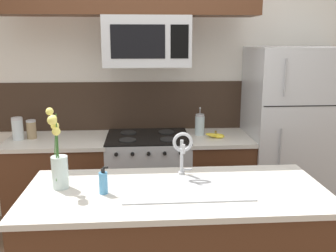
{
  "coord_description": "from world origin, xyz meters",
  "views": [
    {
      "loc": [
        -0.05,
        -2.46,
        1.79
      ],
      "look_at": [
        0.14,
        0.27,
        1.16
      ],
      "focal_mm": 40.0,
      "sensor_mm": 36.0,
      "label": 1
    }
  ],
  "objects_px": {
    "storage_jar_medium": "(31,129)",
    "sink_faucet": "(183,148)",
    "dish_soap_bottle": "(103,182)",
    "flower_vase": "(59,164)",
    "french_press": "(200,125)",
    "banana_bunch": "(216,135)",
    "storage_jar_tall": "(18,129)",
    "refrigerator": "(293,138)",
    "stove_range": "(148,183)",
    "microwave": "(147,42)"
  },
  "relations": [
    {
      "from": "stove_range",
      "to": "storage_jar_medium",
      "type": "height_order",
      "value": "storage_jar_medium"
    },
    {
      "from": "stove_range",
      "to": "microwave",
      "type": "relative_size",
      "value": 1.25
    },
    {
      "from": "banana_bunch",
      "to": "sink_faucet",
      "type": "height_order",
      "value": "sink_faucet"
    },
    {
      "from": "flower_vase",
      "to": "storage_jar_tall",
      "type": "bearing_deg",
      "value": 117.52
    },
    {
      "from": "microwave",
      "to": "storage_jar_medium",
      "type": "height_order",
      "value": "microwave"
    },
    {
      "from": "refrigerator",
      "to": "storage_jar_medium",
      "type": "xyz_separation_m",
      "value": [
        -2.46,
        0.02,
        0.13
      ]
    },
    {
      "from": "refrigerator",
      "to": "french_press",
      "type": "height_order",
      "value": "refrigerator"
    },
    {
      "from": "microwave",
      "to": "french_press",
      "type": "height_order",
      "value": "microwave"
    },
    {
      "from": "storage_jar_medium",
      "to": "french_press",
      "type": "xyz_separation_m",
      "value": [
        1.56,
        0.02,
        0.01
      ]
    },
    {
      "from": "stove_range",
      "to": "microwave",
      "type": "bearing_deg",
      "value": -89.84
    },
    {
      "from": "dish_soap_bottle",
      "to": "flower_vase",
      "type": "xyz_separation_m",
      "value": [
        -0.27,
        0.1,
        0.08
      ]
    },
    {
      "from": "sink_faucet",
      "to": "stove_range",
      "type": "bearing_deg",
      "value": 101.33
    },
    {
      "from": "microwave",
      "to": "flower_vase",
      "type": "height_order",
      "value": "microwave"
    },
    {
      "from": "dish_soap_bottle",
      "to": "flower_vase",
      "type": "distance_m",
      "value": 0.3
    },
    {
      "from": "storage_jar_tall",
      "to": "storage_jar_medium",
      "type": "xyz_separation_m",
      "value": [
        0.11,
        0.04,
        -0.02
      ]
    },
    {
      "from": "dish_soap_bottle",
      "to": "sink_faucet",
      "type": "bearing_deg",
      "value": 26.33
    },
    {
      "from": "dish_soap_bottle",
      "to": "storage_jar_tall",
      "type": "bearing_deg",
      "value": 124.65
    },
    {
      "from": "stove_range",
      "to": "refrigerator",
      "type": "bearing_deg",
      "value": 0.82
    },
    {
      "from": "storage_jar_tall",
      "to": "flower_vase",
      "type": "bearing_deg",
      "value": -62.48
    },
    {
      "from": "storage_jar_tall",
      "to": "refrigerator",
      "type": "bearing_deg",
      "value": 0.47
    },
    {
      "from": "french_press",
      "to": "sink_faucet",
      "type": "distance_m",
      "value": 1.14
    },
    {
      "from": "stove_range",
      "to": "flower_vase",
      "type": "height_order",
      "value": "flower_vase"
    },
    {
      "from": "stove_range",
      "to": "flower_vase",
      "type": "xyz_separation_m",
      "value": [
        -0.56,
        -1.18,
        0.6
      ]
    },
    {
      "from": "sink_faucet",
      "to": "dish_soap_bottle",
      "type": "bearing_deg",
      "value": -153.67
    },
    {
      "from": "stove_range",
      "to": "banana_bunch",
      "type": "height_order",
      "value": "banana_bunch"
    },
    {
      "from": "stove_range",
      "to": "dish_soap_bottle",
      "type": "relative_size",
      "value": 5.64
    },
    {
      "from": "french_press",
      "to": "dish_soap_bottle",
      "type": "relative_size",
      "value": 1.62
    },
    {
      "from": "stove_range",
      "to": "sink_faucet",
      "type": "xyz_separation_m",
      "value": [
        0.21,
        -1.04,
        0.65
      ]
    },
    {
      "from": "storage_jar_tall",
      "to": "french_press",
      "type": "height_order",
      "value": "french_press"
    },
    {
      "from": "storage_jar_medium",
      "to": "stove_range",
      "type": "bearing_deg",
      "value": -2.05
    },
    {
      "from": "storage_jar_medium",
      "to": "sink_faucet",
      "type": "distance_m",
      "value": 1.67
    },
    {
      "from": "stove_range",
      "to": "dish_soap_bottle",
      "type": "height_order",
      "value": "dish_soap_bottle"
    },
    {
      "from": "french_press",
      "to": "refrigerator",
      "type": "bearing_deg",
      "value": -2.54
    },
    {
      "from": "sink_faucet",
      "to": "dish_soap_bottle",
      "type": "distance_m",
      "value": 0.56
    },
    {
      "from": "french_press",
      "to": "banana_bunch",
      "type": "bearing_deg",
      "value": -42.94
    },
    {
      "from": "storage_jar_tall",
      "to": "sink_faucet",
      "type": "distance_m",
      "value": 1.73
    },
    {
      "from": "banana_bunch",
      "to": "flower_vase",
      "type": "relative_size",
      "value": 0.39
    },
    {
      "from": "refrigerator",
      "to": "banana_bunch",
      "type": "bearing_deg",
      "value": -173.99
    },
    {
      "from": "french_press",
      "to": "microwave",
      "type": "bearing_deg",
      "value": -170.69
    },
    {
      "from": "storage_jar_tall",
      "to": "dish_soap_bottle",
      "type": "relative_size",
      "value": 1.24
    },
    {
      "from": "refrigerator",
      "to": "dish_soap_bottle",
      "type": "distance_m",
      "value": 2.13
    },
    {
      "from": "storage_jar_medium",
      "to": "sink_faucet",
      "type": "xyz_separation_m",
      "value": [
        1.27,
        -1.08,
        0.11
      ]
    },
    {
      "from": "microwave",
      "to": "sink_faucet",
      "type": "bearing_deg",
      "value": -78.45
    },
    {
      "from": "storage_jar_tall",
      "to": "storage_jar_medium",
      "type": "height_order",
      "value": "storage_jar_tall"
    },
    {
      "from": "storage_jar_tall",
      "to": "microwave",
      "type": "bearing_deg",
      "value": -0.97
    },
    {
      "from": "dish_soap_bottle",
      "to": "storage_jar_medium",
      "type": "bearing_deg",
      "value": 120.47
    },
    {
      "from": "stove_range",
      "to": "storage_jar_medium",
      "type": "xyz_separation_m",
      "value": [
        -1.06,
        0.04,
        0.53
      ]
    },
    {
      "from": "microwave",
      "to": "french_press",
      "type": "xyz_separation_m",
      "value": [
        0.49,
        0.08,
        -0.77
      ]
    },
    {
      "from": "sink_faucet",
      "to": "storage_jar_medium",
      "type": "bearing_deg",
      "value": 139.64
    },
    {
      "from": "storage_jar_tall",
      "to": "french_press",
      "type": "xyz_separation_m",
      "value": [
        1.67,
        0.06,
        -0.0
      ]
    }
  ]
}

